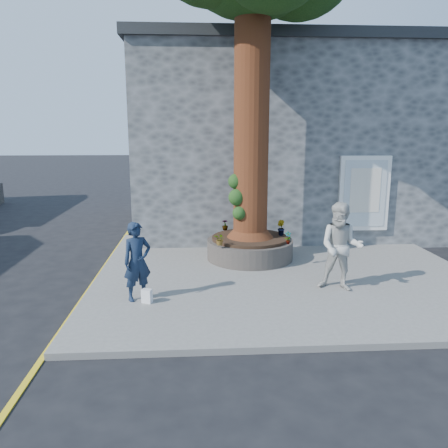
{
  "coord_description": "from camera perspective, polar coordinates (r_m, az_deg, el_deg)",
  "views": [
    {
      "loc": [
        -0.61,
        -9.32,
        3.47
      ],
      "look_at": [
        0.05,
        1.17,
        1.25
      ],
      "focal_mm": 35.0,
      "sensor_mm": 36.0,
      "label": 1
    }
  ],
  "objects": [
    {
      "name": "pavement",
      "position": [
        11.07,
        7.63,
        -6.13
      ],
      "size": [
        9.0,
        8.0,
        0.12
      ],
      "primitive_type": "cube",
      "color": "slate",
      "rests_on": "ground"
    },
    {
      "name": "woman",
      "position": [
        9.63,
        15.03,
        -2.9
      ],
      "size": [
        1.13,
        1.03,
        1.91
      ],
      "primitive_type": "imported",
      "rotation": [
        0.0,
        0.0,
        -0.4
      ],
      "color": "#B9B8B1",
      "rests_on": "pavement"
    },
    {
      "name": "plant_c",
      "position": [
        12.47,
        0.14,
        -0.11
      ],
      "size": [
        0.18,
        0.18,
        0.3
      ],
      "primitive_type": "imported",
      "rotation": [
        0.0,
        0.0,
        3.19
      ],
      "color": "gray",
      "rests_on": "planter"
    },
    {
      "name": "yellow_line",
      "position": [
        11.15,
        -16.15,
        -6.67
      ],
      "size": [
        0.1,
        30.0,
        0.01
      ],
      "primitive_type": "cube",
      "color": "yellow",
      "rests_on": "ground"
    },
    {
      "name": "ground",
      "position": [
        9.96,
        0.15,
        -8.46
      ],
      "size": [
        120.0,
        120.0,
        0.0
      ],
      "primitive_type": "plane",
      "color": "black",
      "rests_on": "ground"
    },
    {
      "name": "plant_d",
      "position": [
        10.8,
        -0.51,
        -1.99
      ],
      "size": [
        0.37,
        0.37,
        0.31
      ],
      "primitive_type": "imported",
      "rotation": [
        0.0,
        0.0,
        5.53
      ],
      "color": "gray",
      "rests_on": "planter"
    },
    {
      "name": "plant_b",
      "position": [
        11.93,
        7.42,
        -0.48
      ],
      "size": [
        0.29,
        0.3,
        0.42
      ],
      "primitive_type": "imported",
      "rotation": [
        0.0,
        0.0,
        1.96
      ],
      "color": "gray",
      "rests_on": "planter"
    },
    {
      "name": "planter",
      "position": [
        11.81,
        3.4,
        -3.11
      ],
      "size": [
        2.3,
        2.3,
        0.6
      ],
      "color": "black",
      "rests_on": "pavement"
    },
    {
      "name": "plant_a",
      "position": [
        11.02,
        8.36,
        -1.79
      ],
      "size": [
        0.18,
        0.14,
        0.33
      ],
      "primitive_type": "imported",
      "rotation": [
        0.0,
        0.0,
        0.13
      ],
      "color": "gray",
      "rests_on": "planter"
    },
    {
      "name": "shopping_bag",
      "position": [
        8.96,
        -10.03,
        -9.24
      ],
      "size": [
        0.23,
        0.18,
        0.28
      ],
      "primitive_type": "cube",
      "rotation": [
        0.0,
        0.0,
        -0.37
      ],
      "color": "white",
      "rests_on": "pavement"
    },
    {
      "name": "stone_shop",
      "position": [
        16.81,
        7.21,
        10.76
      ],
      "size": [
        10.3,
        8.3,
        6.3
      ],
      "color": "#46494B",
      "rests_on": "ground"
    },
    {
      "name": "man",
      "position": [
        8.96,
        -11.27,
        -4.82
      ],
      "size": [
        0.7,
        0.62,
        1.61
      ],
      "primitive_type": "imported",
      "rotation": [
        0.0,
        0.0,
        0.51
      ],
      "color": "#142137",
      "rests_on": "pavement"
    }
  ]
}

